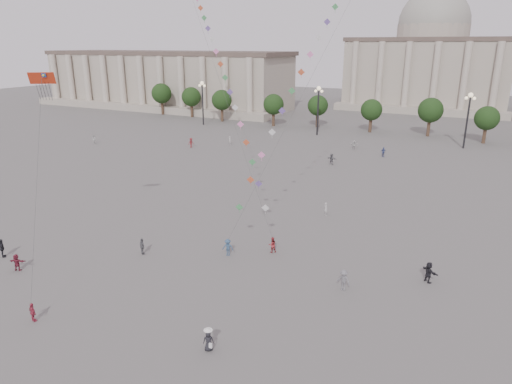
% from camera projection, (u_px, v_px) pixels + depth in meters
% --- Properties ---
extents(ground, '(360.00, 360.00, 0.00)m').
position_uv_depth(ground, '(199.00, 303.00, 35.70)').
color(ground, '#585552').
rests_on(ground, ground).
extents(hall_west, '(84.00, 26.22, 17.20)m').
position_uv_depth(hall_west, '(164.00, 80.00, 144.90)').
color(hall_west, '#A79D8C').
rests_on(hall_west, ground).
extents(hall_central, '(48.30, 34.30, 35.50)m').
position_uv_depth(hall_central, '(429.00, 61.00, 141.02)').
color(hall_central, '#A79D8C').
rests_on(hall_central, ground).
extents(tree_row, '(137.12, 5.12, 8.00)m').
position_uv_depth(tree_row, '(395.00, 110.00, 100.26)').
color(tree_row, '#3D2C1E').
rests_on(tree_row, ground).
extents(lamp_post_far_west, '(2.00, 0.90, 10.65)m').
position_uv_depth(lamp_post_far_west, '(202.00, 95.00, 112.11)').
color(lamp_post_far_west, '#262628').
rests_on(lamp_post_far_west, ground).
extents(lamp_post_mid_west, '(2.00, 0.90, 10.65)m').
position_uv_depth(lamp_post_mid_west, '(318.00, 102.00, 99.28)').
color(lamp_post_mid_west, '#262628').
rests_on(lamp_post_mid_west, ground).
extents(lamp_post_mid_east, '(2.00, 0.90, 10.65)m').
position_uv_depth(lamp_post_mid_east, '(469.00, 110.00, 86.45)').
color(lamp_post_mid_east, '#262628').
rests_on(lamp_post_mid_east, ground).
extents(person_crowd_0, '(1.10, 0.93, 1.77)m').
position_uv_depth(person_crowd_0, '(383.00, 152.00, 81.66)').
color(person_crowd_0, navy).
rests_on(person_crowd_0, ground).
extents(person_crowd_1, '(1.13, 1.02, 1.89)m').
position_uv_depth(person_crowd_1, '(94.00, 139.00, 92.28)').
color(person_crowd_1, silver).
rests_on(person_crowd_1, ground).
extents(person_crowd_2, '(1.19, 1.43, 1.92)m').
position_uv_depth(person_crowd_2, '(191.00, 143.00, 88.96)').
color(person_crowd_2, maroon).
rests_on(person_crowd_2, ground).
extents(person_crowd_3, '(1.65, 1.52, 1.84)m').
position_uv_depth(person_crowd_3, '(429.00, 272.00, 38.67)').
color(person_crowd_3, black).
rests_on(person_crowd_3, ground).
extents(person_crowd_4, '(1.68, 1.05, 1.73)m').
position_uv_depth(person_crowd_4, '(354.00, 145.00, 87.65)').
color(person_crowd_4, silver).
rests_on(person_crowd_4, ground).
extents(person_crowd_6, '(1.27, 0.87, 1.81)m').
position_uv_depth(person_crowd_6, '(344.00, 280.00, 37.41)').
color(person_crowd_6, slate).
rests_on(person_crowd_6, ground).
extents(person_crowd_10, '(0.73, 0.76, 1.75)m').
position_uv_depth(person_crowd_10, '(230.00, 141.00, 91.35)').
color(person_crowd_10, '#B9B9B5').
rests_on(person_crowd_10, ground).
extents(person_crowd_12, '(1.79, 0.87, 1.85)m').
position_uv_depth(person_crowd_12, '(332.00, 159.00, 76.54)').
color(person_crowd_12, '#5D5D61').
rests_on(person_crowd_12, ground).
extents(person_crowd_13, '(0.69, 0.69, 1.61)m').
position_uv_depth(person_crowd_13, '(326.00, 209.00, 53.77)').
color(person_crowd_13, '#B2B1AE').
rests_on(person_crowd_13, ground).
extents(tourist_0, '(0.94, 0.56, 1.50)m').
position_uv_depth(tourist_0, '(33.00, 312.00, 33.19)').
color(tourist_0, '#9F2B41').
rests_on(tourist_0, ground).
extents(tourist_1, '(1.13, 0.99, 1.83)m').
position_uv_depth(tourist_1, '(2.00, 248.00, 43.21)').
color(tourist_1, black).
rests_on(tourist_1, ground).
extents(tourist_2, '(1.53, 0.98, 1.58)m').
position_uv_depth(tourist_2, '(17.00, 262.00, 40.69)').
color(tourist_2, maroon).
rests_on(tourist_2, ground).
extents(tourist_3, '(1.04, 0.82, 1.66)m').
position_uv_depth(tourist_3, '(142.00, 246.00, 43.81)').
color(tourist_3, '#5C5D60').
rests_on(tourist_3, ground).
extents(kite_flyer_0, '(0.98, 0.95, 1.58)m').
position_uv_depth(kite_flyer_0, '(272.00, 245.00, 44.25)').
color(kite_flyer_0, maroon).
rests_on(kite_flyer_0, ground).
extents(kite_flyer_1, '(1.21, 0.87, 1.69)m').
position_uv_depth(kite_flyer_1, '(228.00, 247.00, 43.58)').
color(kite_flyer_1, '#314E6F').
rests_on(kite_flyer_1, ground).
extents(hat_person, '(0.85, 0.77, 1.69)m').
position_uv_depth(hat_person, '(208.00, 340.00, 30.01)').
color(hat_person, black).
rests_on(hat_person, ground).
extents(dragon_kite, '(4.90, 5.72, 19.39)m').
position_uv_depth(dragon_kite, '(43.00, 88.00, 40.00)').
color(dragon_kite, '#B72C13').
rests_on(dragon_kite, ground).
extents(kite_train_west, '(40.21, 38.95, 70.28)m').
position_uv_depth(kite_train_west, '(199.00, 9.00, 63.68)').
color(kite_train_west, '#3F3F3F').
rests_on(kite_train_west, ground).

